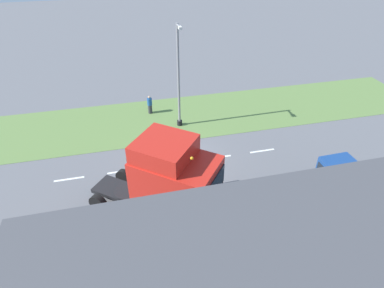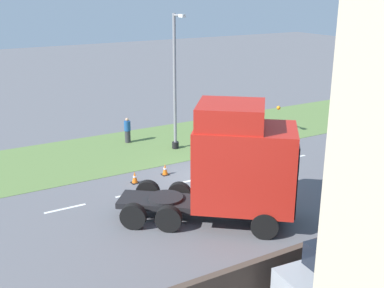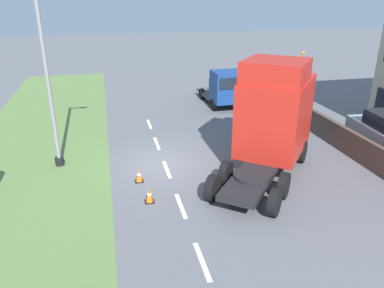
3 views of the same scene
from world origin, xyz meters
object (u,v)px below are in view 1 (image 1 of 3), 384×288
object	(u,v)px
lorry_cab	(172,184)
traffic_cone_trailing	(129,156)
flatbed_truck	(347,183)
pedestrian	(150,105)
traffic_cone_lead	(155,151)
lamp_post	(179,84)

from	to	relation	value
lorry_cab	traffic_cone_trailing	distance (m)	6.47
traffic_cone_trailing	flatbed_truck	bearing A→B (deg)	59.28
flatbed_truck	pedestrian	distance (m)	15.74
lorry_cab	traffic_cone_lead	xyz separation A→B (m)	(-6.00, -0.15, -2.18)
lamp_post	pedestrian	xyz separation A→B (m)	(-2.52, -1.98, -2.75)
lorry_cab	flatbed_truck	bearing A→B (deg)	123.16
pedestrian	traffic_cone_trailing	world-z (taller)	pedestrian
lorry_cab	pedestrian	world-z (taller)	lorry_cab
lamp_post	pedestrian	size ratio (longest dim) A/B	4.95
flatbed_truck	lamp_post	size ratio (longest dim) A/B	0.67
flatbed_truck	pedestrian	xyz separation A→B (m)	(-12.83, -9.11, -0.62)
flatbed_truck	pedestrian	bearing A→B (deg)	34.19
traffic_cone_lead	traffic_cone_trailing	size ratio (longest dim) A/B	1.00
lorry_cab	traffic_cone_trailing	xyz separation A→B (m)	(-5.78, -1.91, -2.18)
pedestrian	traffic_cone_lead	xyz separation A→B (m)	(5.88, -0.46, -0.47)
pedestrian	lorry_cab	bearing A→B (deg)	-1.49
lorry_cab	traffic_cone_lead	bearing A→B (deg)	-139.67
lamp_post	flatbed_truck	bearing A→B (deg)	34.68
lamp_post	traffic_cone_trailing	xyz separation A→B (m)	(3.58, -4.19, -3.22)
lamp_post	traffic_cone_trailing	distance (m)	6.38
lorry_cab	traffic_cone_lead	size ratio (longest dim) A/B	11.80
pedestrian	traffic_cone_trailing	size ratio (longest dim) A/B	2.69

